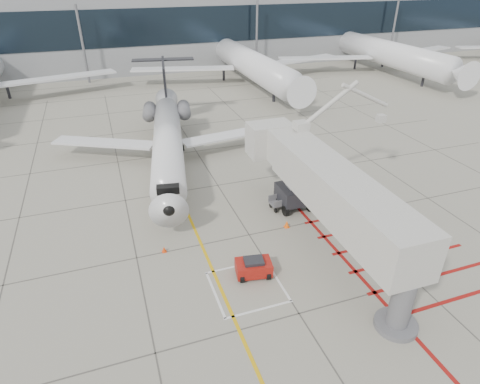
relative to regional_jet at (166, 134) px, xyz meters
name	(u,v)px	position (x,y,z in m)	size (l,w,h in m)	color
ground_plane	(271,269)	(3.56, -15.81, -3.88)	(260.00, 260.00, 0.00)	gray
regional_jet	(166,134)	(0.00, 0.00, 0.00)	(23.47, 29.59, 7.76)	silver
jet_bridge	(339,203)	(8.12, -15.59, 0.08)	(9.36, 19.77, 7.91)	beige
pushback_tug	(254,267)	(2.31, -15.94, -3.23)	(2.20, 1.38, 1.29)	#A2170F
baggage_cart	(281,202)	(7.25, -9.20, -3.32)	(1.78, 1.12, 1.12)	#5A595E
ground_power_unit	(393,222)	(13.53, -14.88, -3.03)	(2.13, 1.24, 1.69)	beige
cone_nose	(164,249)	(-2.58, -11.76, -3.66)	(0.31, 0.31, 0.44)	red
cone_side	(287,224)	(6.54, -11.80, -3.61)	(0.39, 0.39, 0.54)	#FE5C0D
terminal_building	(184,22)	(13.56, 54.19, 3.12)	(180.00, 28.00, 14.00)	gray
terminal_glass_band	(200,25)	(13.56, 40.14, 4.12)	(180.00, 0.10, 6.00)	black
bg_aircraft_c	(245,43)	(18.38, 30.19, 2.25)	(36.78, 40.87, 12.26)	silver
bg_aircraft_d	(381,35)	(44.44, 30.19, 2.36)	(37.42, 41.57, 12.47)	silver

